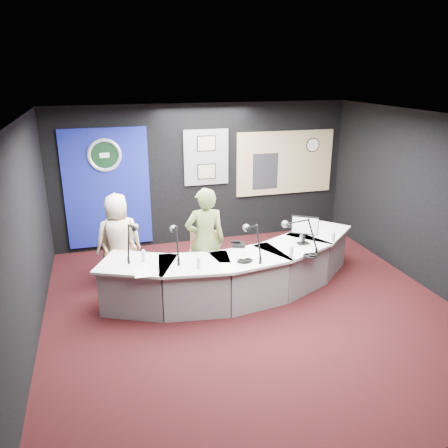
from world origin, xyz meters
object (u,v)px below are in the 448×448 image
object	(u,v)px
person_man	(119,239)
person_woman	(205,241)
armchair_left	(120,254)
armchair_right	(206,261)
broadcast_desk	(237,271)

from	to	relation	value
person_man	person_woman	xyz separation A→B (m)	(1.29, -0.75, 0.10)
armchair_left	armchair_right	distance (m)	1.50
armchair_left	person_woman	world-z (taller)	person_woman
broadcast_desk	person_woman	world-z (taller)	person_woman
broadcast_desk	armchair_right	size ratio (longest dim) A/B	4.19
broadcast_desk	person_man	bearing A→B (deg)	151.94
broadcast_desk	armchair_left	world-z (taller)	armchair_left
broadcast_desk	armchair_right	world-z (taller)	armchair_right
person_man	armchair_left	bearing A→B (deg)	180.00
broadcast_desk	armchair_left	size ratio (longest dim) A/B	4.52
person_man	armchair_right	bearing A→B (deg)	143.21
person_man	broadcast_desk	bearing A→B (deg)	145.42
armchair_right	person_woman	bearing A→B (deg)	0.00
broadcast_desk	armchair_left	xyz separation A→B (m)	(-1.77, 0.94, 0.12)
broadcast_desk	armchair_right	distance (m)	0.53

